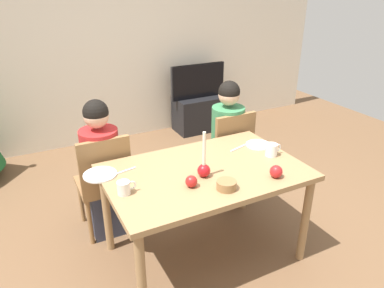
% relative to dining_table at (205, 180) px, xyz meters
% --- Properties ---
extents(ground_plane, '(7.68, 7.68, 0.00)m').
position_rel_dining_table_xyz_m(ground_plane, '(0.00, 0.00, -0.67)').
color(ground_plane, brown).
extents(back_wall, '(6.40, 0.10, 2.60)m').
position_rel_dining_table_xyz_m(back_wall, '(0.00, 2.60, 0.63)').
color(back_wall, beige).
rests_on(back_wall, ground).
extents(dining_table, '(1.40, 0.90, 0.75)m').
position_rel_dining_table_xyz_m(dining_table, '(0.00, 0.00, 0.00)').
color(dining_table, '#99754C').
rests_on(dining_table, ground).
extents(chair_left, '(0.40, 0.40, 0.90)m').
position_rel_dining_table_xyz_m(chair_left, '(-0.59, 0.61, -0.15)').
color(chair_left, olive).
rests_on(chair_left, ground).
extents(chair_right, '(0.40, 0.40, 0.90)m').
position_rel_dining_table_xyz_m(chair_right, '(0.59, 0.61, -0.15)').
color(chair_right, olive).
rests_on(chair_right, ground).
extents(person_left_child, '(0.30, 0.30, 1.17)m').
position_rel_dining_table_xyz_m(person_left_child, '(-0.59, 0.64, -0.10)').
color(person_left_child, '#33384C').
rests_on(person_left_child, ground).
extents(person_right_child, '(0.30, 0.30, 1.17)m').
position_rel_dining_table_xyz_m(person_right_child, '(0.59, 0.64, -0.10)').
color(person_right_child, '#33384C').
rests_on(person_right_child, ground).
extents(tv_stand, '(0.64, 0.40, 0.48)m').
position_rel_dining_table_xyz_m(tv_stand, '(1.17, 2.30, -0.43)').
color(tv_stand, black).
rests_on(tv_stand, ground).
extents(tv, '(0.79, 0.05, 0.46)m').
position_rel_dining_table_xyz_m(tv, '(1.17, 2.30, 0.04)').
color(tv, black).
rests_on(tv, tv_stand).
extents(candle_centerpiece, '(0.09, 0.09, 0.33)m').
position_rel_dining_table_xyz_m(candle_centerpiece, '(-0.05, -0.08, 0.15)').
color(candle_centerpiece, red).
rests_on(candle_centerpiece, dining_table).
extents(plate_left, '(0.23, 0.23, 0.01)m').
position_rel_dining_table_xyz_m(plate_left, '(-0.68, 0.26, 0.09)').
color(plate_left, white).
rests_on(plate_left, dining_table).
extents(plate_right, '(0.20, 0.20, 0.01)m').
position_rel_dining_table_xyz_m(plate_right, '(0.59, 0.16, 0.09)').
color(plate_right, white).
rests_on(plate_right, dining_table).
extents(mug_left, '(0.12, 0.08, 0.09)m').
position_rel_dining_table_xyz_m(mug_left, '(-0.60, -0.04, 0.13)').
color(mug_left, silver).
rests_on(mug_left, dining_table).
extents(mug_right, '(0.13, 0.09, 0.10)m').
position_rel_dining_table_xyz_m(mug_right, '(0.56, -0.03, 0.13)').
color(mug_right, white).
rests_on(mug_right, dining_table).
extents(fork_left, '(0.18, 0.05, 0.01)m').
position_rel_dining_table_xyz_m(fork_left, '(-0.52, 0.23, 0.09)').
color(fork_left, silver).
rests_on(fork_left, dining_table).
extents(fork_right, '(0.18, 0.06, 0.01)m').
position_rel_dining_table_xyz_m(fork_right, '(0.41, 0.19, 0.09)').
color(fork_right, silver).
rests_on(fork_right, dining_table).
extents(bowl_walnuts, '(0.13, 0.13, 0.06)m').
position_rel_dining_table_xyz_m(bowl_walnuts, '(-0.00, -0.29, 0.11)').
color(bowl_walnuts, olive).
rests_on(bowl_walnuts, dining_table).
extents(apple_near_candle, '(0.08, 0.08, 0.08)m').
position_rel_dining_table_xyz_m(apple_near_candle, '(-0.19, -0.16, 0.12)').
color(apple_near_candle, '#B21D1B').
rests_on(apple_near_candle, dining_table).
extents(apple_by_left_plate, '(0.09, 0.09, 0.09)m').
position_rel_dining_table_xyz_m(apple_by_left_plate, '(0.38, -0.31, 0.13)').
color(apple_by_left_plate, red).
rests_on(apple_by_left_plate, dining_table).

